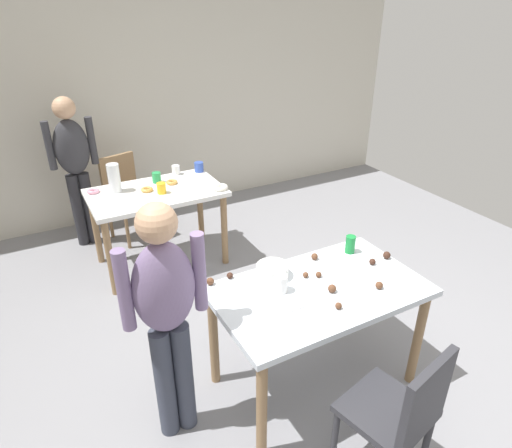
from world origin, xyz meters
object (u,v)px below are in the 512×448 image
Objects in this scene: dining_table_far at (157,202)px; mixing_bowl at (272,271)px; dining_table_near at (319,302)px; chair_near_table at (401,411)px; soda_can at (350,244)px; pitcher_far at (114,178)px; chair_far_table at (126,192)px; person_girl_near at (166,308)px; person_adult_far at (74,160)px.

dining_table_far is 5.83× the size of mixing_bowl.
dining_table_near is 1.45× the size of chair_near_table.
soda_can is at bearing -0.15° from mixing_bowl.
dining_table_near is at bearing -70.81° from pitcher_far.
pitcher_far reaches higher than dining_table_far.
dining_table_near is at bearing -78.58° from chair_far_table.
chair_near_table reaches higher than dining_table_far.
mixing_bowl is at bearing -81.69° from chair_far_table.
person_girl_near is 2.59m from person_adult_far.
dining_table_near is 2.21m from pitcher_far.
dining_table_far is 1.89m from soda_can.
person_adult_far is (-0.56, 0.75, 0.26)m from dining_table_far.
chair_near_table is 3.57m from person_adult_far.
person_girl_near is 7.32× the size of mixing_bowl.
dining_table_far is 2.71m from chair_near_table.
pitcher_far reaches higher than dining_table_near.
dining_table_far is at bearing 97.57° from mixing_bowl.
person_adult_far reaches higher than chair_near_table.
chair_far_table is at bearing 81.55° from person_girl_near.
person_girl_near reaches higher than dining_table_far.
person_adult_far is (-0.93, 3.43, 0.40)m from chair_near_table.
person_girl_near is at bearing 136.39° from chair_near_table.
person_adult_far reaches higher than dining_table_far.
chair_far_table is 4.33× the size of mixing_bowl.
person_girl_near reaches higher than soda_can.
chair_near_table is at bearing -82.04° from dining_table_far.
person_girl_near is at bearing -98.45° from chair_far_table.
chair_near_table is 1.27m from person_girl_near.
soda_can is at bearing 29.90° from dining_table_near.
chair_near_table is 1.14m from soda_can.
person_girl_near reaches higher than chair_far_table.
dining_table_far is 0.74m from chair_far_table.
mixing_bowl is at bearing 126.68° from dining_table_near.
chair_near_table is at bearing -81.60° from chair_far_table.
person_girl_near is (-0.38, -2.55, 0.38)m from chair_far_table.
chair_far_table reaches higher than mixing_bowl.
person_adult_far is 12.33× the size of soda_can.
person_adult_far is (-0.05, 2.59, 0.02)m from person_girl_near.
soda_can reaches higher than dining_table_far.
chair_far_table is at bearing -5.17° from person_adult_far.
person_girl_near reaches higher than dining_table_near.
person_girl_near is at bearing -105.35° from dining_table_far.
dining_table_far is 1.70m from mixing_bowl.
chair_near_table is 1.00× the size of chair_far_table.
dining_table_far is at bearing -53.53° from person_adult_far.
soda_can is (0.46, 0.99, 0.31)m from chair_near_table.
person_adult_far is at bearing 107.76° from mixing_bowl.
pitcher_far is at bearing 122.11° from soda_can.
chair_near_table is at bearing -92.55° from dining_table_near.
chair_far_table is at bearing 100.02° from dining_table_far.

